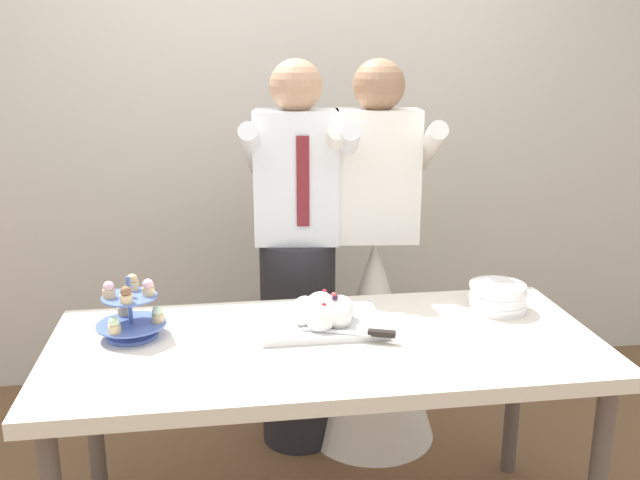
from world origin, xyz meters
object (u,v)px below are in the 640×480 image
main_cake_tray (323,315)px  person_bride (374,313)px  plate_stack (498,297)px  cupcake_stand (131,313)px  person_groom (298,280)px  dessert_table (326,361)px

main_cake_tray → person_bride: (0.31, 0.57, -0.24)m
main_cake_tray → plate_stack: 0.66m
cupcake_stand → person_bride: size_ratio=0.14×
main_cake_tray → person_bride: 0.69m
plate_stack → person_groom: bearing=142.3°
person_groom → dessert_table: bearing=-89.0°
person_bride → person_groom: bearing=177.0°
dessert_table → person_bride: size_ratio=1.08×
dessert_table → cupcake_stand: bearing=169.0°
main_cake_tray → plate_stack: bearing=5.7°
dessert_table → person_bride: (0.32, 0.68, -0.12)m
dessert_table → cupcake_stand: (-0.63, 0.12, 0.16)m
dessert_table → main_cake_tray: size_ratio=4.21×
plate_stack → main_cake_tray: bearing=-174.3°
dessert_table → person_groom: 0.70m
main_cake_tray → person_bride: person_bride is taller
cupcake_stand → dessert_table: bearing=-11.0°
dessert_table → plate_stack: plate_stack is taller
plate_stack → person_groom: (-0.67, 0.52, -0.08)m
main_cake_tray → plate_stack: (0.65, 0.07, 0.01)m
plate_stack → person_bride: size_ratio=0.13×
cupcake_stand → plate_stack: cupcake_stand is taller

